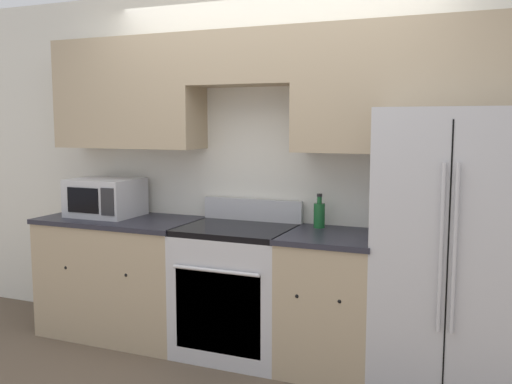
{
  "coord_description": "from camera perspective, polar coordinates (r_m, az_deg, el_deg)",
  "views": [
    {
      "loc": [
        1.47,
        -3.21,
        1.62
      ],
      "look_at": [
        0.0,
        0.31,
        1.15
      ],
      "focal_mm": 40.0,
      "sensor_mm": 36.0,
      "label": 1
    }
  ],
  "objects": [
    {
      "name": "microwave",
      "position": [
        4.54,
        -14.82,
        -0.51
      ],
      "size": [
        0.5,
        0.42,
        0.29
      ],
      "color": "#B7B7BC",
      "rests_on": "lower_cabinets_left"
    },
    {
      "name": "lower_cabinets_right",
      "position": [
        3.83,
        7.52,
        -10.84
      ],
      "size": [
        0.62,
        0.64,
        0.9
      ],
      "color": "tan",
      "rests_on": "ground_plane"
    },
    {
      "name": "refrigerator",
      "position": [
        3.68,
        19.05,
        -5.43
      ],
      "size": [
        0.87,
        0.8,
        1.71
      ],
      "color": "#B7B7BC",
      "rests_on": "ground_plane"
    },
    {
      "name": "ground_plane",
      "position": [
        3.89,
        -1.85,
        -17.66
      ],
      "size": [
        12.0,
        12.0,
        0.0
      ],
      "primitive_type": "plane",
      "color": "brown"
    },
    {
      "name": "oven_range",
      "position": [
        4.05,
        -1.94,
        -9.73
      ],
      "size": [
        0.77,
        0.65,
        1.06
      ],
      "color": "#B7B7BC",
      "rests_on": "ground_plane"
    },
    {
      "name": "lower_cabinets_left",
      "position": [
        4.52,
        -13.3,
        -8.17
      ],
      "size": [
        1.2,
        0.64,
        0.9
      ],
      "color": "tan",
      "rests_on": "ground_plane"
    },
    {
      "name": "wall_back",
      "position": [
        4.07,
        1.6,
        5.56
      ],
      "size": [
        8.0,
        0.39,
        2.6
      ],
      "color": "silver",
      "rests_on": "ground_plane"
    },
    {
      "name": "bottle",
      "position": [
        3.92,
        6.35,
        -2.23
      ],
      "size": [
        0.08,
        0.08,
        0.23
      ],
      "color": "#195928",
      "rests_on": "lower_cabinets_right"
    }
  ]
}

